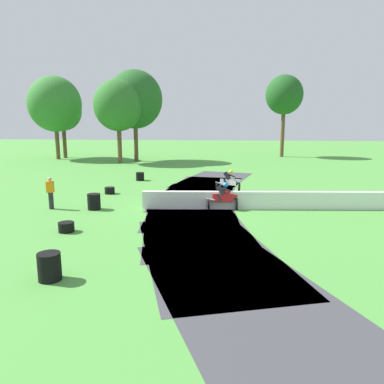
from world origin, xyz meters
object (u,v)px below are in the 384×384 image
at_px(tire_stack_near, 140,176).
at_px(tire_stack_mid_a, 110,191).
at_px(motorcycle_lead_white, 230,181).
at_px(tire_stack_mid_b, 94,202).
at_px(tire_stack_far, 66,227).
at_px(track_marshal, 51,193).
at_px(motorcycle_chase_red, 224,197).
at_px(tire_stack_extra_a, 49,267).
at_px(traffic_cone, 300,202).

bearing_deg(tire_stack_near, tire_stack_mid_a, -98.70).
relative_size(motorcycle_lead_white, tire_stack_mid_b, 2.14).
xyz_separation_m(tire_stack_far, track_marshal, (-2.35, 3.73, 0.62)).
xyz_separation_m(motorcycle_chase_red, tire_stack_near, (-6.15, 8.49, -0.35)).
bearing_deg(tire_stack_mid_b, motorcycle_lead_white, 37.78).
bearing_deg(tire_stack_extra_a, tire_stack_far, 107.46).
bearing_deg(motorcycle_lead_white, tire_stack_far, -126.37).
height_order(motorcycle_lead_white, tire_stack_near, motorcycle_lead_white).
distance_m(motorcycle_lead_white, tire_stack_extra_a, 14.65).
distance_m(tire_stack_near, tire_stack_extra_a, 17.38).
height_order(motorcycle_chase_red, tire_stack_mid_a, motorcycle_chase_red).
height_order(motorcycle_lead_white, motorcycle_chase_red, motorcycle_chase_red).
distance_m(tire_stack_mid_b, tire_stack_extra_a, 8.46).
height_order(tire_stack_far, traffic_cone, traffic_cone).
bearing_deg(tire_stack_mid_a, track_marshal, -113.91).
relative_size(tire_stack_near, tire_stack_far, 0.95).
distance_m(tire_stack_near, tire_stack_far, 12.83).
bearing_deg(tire_stack_far, traffic_cone, 27.84).
bearing_deg(tire_stack_mid_b, tire_stack_near, 87.62).
distance_m(tire_stack_far, track_marshal, 4.45).
height_order(tire_stack_near, track_marshal, track_marshal).
distance_m(motorcycle_chase_red, tire_stack_near, 10.49).
bearing_deg(track_marshal, motorcycle_chase_red, 3.98).
bearing_deg(tire_stack_near, tire_stack_far, -90.99).
xyz_separation_m(tire_stack_near, tire_stack_mid_a, (-0.77, -5.05, -0.10)).
relative_size(motorcycle_chase_red, tire_stack_extra_a, 2.10).
distance_m(tire_stack_near, track_marshal, 9.47).
relative_size(tire_stack_mid_a, tire_stack_mid_b, 0.75).
height_order(motorcycle_chase_red, track_marshal, track_marshal).
distance_m(motorcycle_lead_white, tire_stack_far, 11.36).
xyz_separation_m(tire_stack_near, tire_stack_mid_b, (-0.37, -9.02, 0.10)).
bearing_deg(tire_stack_extra_a, tire_stack_mid_b, 100.69).
xyz_separation_m(motorcycle_lead_white, tire_stack_far, (-6.73, -9.14, -0.45)).
bearing_deg(motorcycle_lead_white, track_marshal, -149.19).
xyz_separation_m(tire_stack_mid_a, tire_stack_far, (0.55, -7.78, -0.00)).
height_order(motorcycle_lead_white, track_marshal, track_marshal).
height_order(motorcycle_chase_red, tire_stack_mid_b, motorcycle_chase_red).
relative_size(tire_stack_mid_a, tire_stack_far, 0.95).
bearing_deg(tire_stack_mid_a, tire_stack_near, 81.30).
xyz_separation_m(tire_stack_mid_b, tire_stack_extra_a, (1.57, -8.32, 0.00)).
distance_m(motorcycle_lead_white, traffic_cone, 5.17).
distance_m(motorcycle_lead_white, tire_stack_mid_b, 8.71).
height_order(motorcycle_lead_white, tire_stack_mid_a, motorcycle_lead_white).
xyz_separation_m(tire_stack_mid_b, traffic_cone, (10.49, 1.66, -0.18)).
bearing_deg(tire_stack_mid_a, tire_stack_mid_b, -84.28).
bearing_deg(tire_stack_extra_a, motorcycle_lead_white, 68.73).
distance_m(motorcycle_lead_white, tire_stack_mid_a, 7.42).
xyz_separation_m(motorcycle_lead_white, tire_stack_near, (-6.51, 3.69, -0.35)).
bearing_deg(tire_stack_mid_b, tire_stack_mid_a, 95.72).
distance_m(tire_stack_far, traffic_cone, 11.70).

